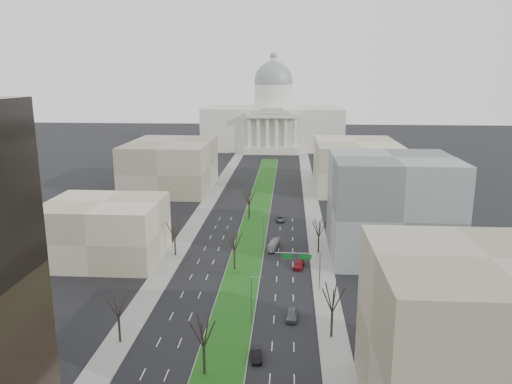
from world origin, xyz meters
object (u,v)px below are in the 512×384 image
at_px(car_grey_near, 292,315).
at_px(car_grey_far, 280,219).
at_px(car_black, 256,354).
at_px(box_van, 274,245).
at_px(car_red, 299,265).

xyz_separation_m(car_grey_near, car_grey_far, (-3.38, 61.00, -0.17)).
distance_m(car_black, car_grey_far, 74.24).
bearing_deg(car_grey_far, box_van, -99.70).
bearing_deg(car_grey_near, box_van, 99.60).
relative_size(car_black, box_van, 0.59).
xyz_separation_m(car_black, car_red, (7.11, 37.60, 0.01)).
bearing_deg(car_grey_far, car_black, -98.82).
xyz_separation_m(car_grey_near, box_van, (-4.44, 36.62, 0.21)).
height_order(car_red, box_van, box_van).
bearing_deg(car_black, car_red, 71.61).
relative_size(car_grey_near, car_grey_far, 1.02).
bearing_deg(car_red, box_van, 125.49).
bearing_deg(box_van, car_red, -53.94).
height_order(car_black, car_red, car_red).
distance_m(car_grey_near, car_red, 24.44).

